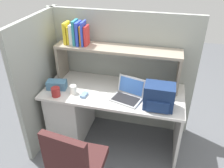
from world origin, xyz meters
name	(u,v)px	position (x,y,z in m)	size (l,w,h in m)	color
ground_plane	(113,138)	(0.00, 0.00, 0.00)	(8.00, 8.00, 0.00)	#595B60
desk	(83,109)	(-0.39, 0.00, 0.40)	(1.60, 0.70, 0.73)	silver
cubicle_partition_rear	(120,72)	(0.00, 0.38, 0.78)	(1.84, 0.05, 1.55)	#939991
cubicle_partition_left	(43,81)	(-0.85, -0.05, 0.78)	(0.05, 1.06, 1.55)	#939991
overhead_hutch	(117,56)	(0.00, 0.20, 1.08)	(1.44, 0.28, 0.45)	gray
reference_books_on_shelf	(76,34)	(-0.48, 0.20, 1.30)	(0.28, 0.17, 0.28)	yellow
laptop	(128,94)	(0.19, -0.11, 0.78)	(0.37, 0.33, 0.22)	#B7BABF
backpack	(159,97)	(0.52, -0.19, 0.86)	(0.30, 0.23, 0.26)	navy
computer_mouse	(84,95)	(-0.28, -0.18, 0.75)	(0.06, 0.10, 0.03)	#7299C6
paper_cup	(73,89)	(-0.42, -0.15, 0.78)	(0.08, 0.08, 0.10)	white
tissue_box	(57,85)	(-0.65, -0.11, 0.78)	(0.22, 0.12, 0.10)	teal
snack_canister	(56,92)	(-0.59, -0.25, 0.78)	(0.10, 0.10, 0.10)	maroon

